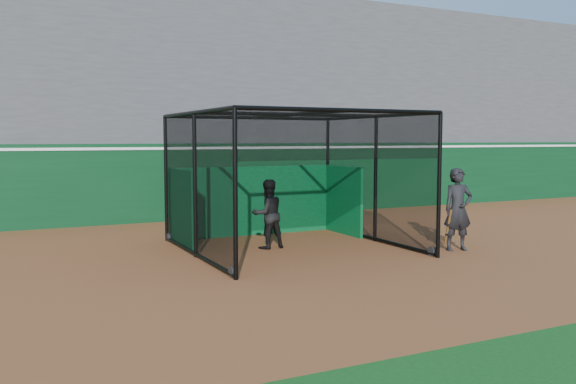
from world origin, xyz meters
name	(u,v)px	position (x,y,z in m)	size (l,w,h in m)	color
ground	(294,270)	(0.00, 0.00, 0.00)	(120.00, 120.00, 0.00)	brown
outfield_wall	(177,181)	(0.00, 8.50, 1.29)	(50.00, 0.50, 2.50)	#093619
grandstand	(148,90)	(0.00, 12.27, 4.48)	(50.00, 7.85, 8.95)	#4C4C4F
batting_cage	(292,182)	(1.04, 2.22, 1.61)	(4.92, 5.04, 3.23)	black
batter	(268,214)	(0.53, 2.48, 0.84)	(0.81, 0.63, 1.68)	black
on_deck_player	(458,210)	(4.47, 0.24, 0.98)	(0.80, 0.61, 1.97)	black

